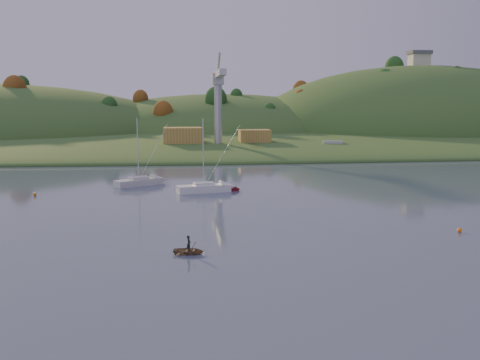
{
  "coord_description": "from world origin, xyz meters",
  "views": [
    {
      "loc": [
        -8.66,
        -32.13,
        14.53
      ],
      "look_at": [
        -1.01,
        36.81,
        4.35
      ],
      "focal_mm": 40.0,
      "sensor_mm": 36.0,
      "label": 1
    }
  ],
  "objects": [
    {
      "name": "buoy_1",
      "position": [
        -31.41,
        52.82,
        0.25
      ],
      "size": [
        0.5,
        0.5,
        0.5
      ],
      "primitive_type": "sphere",
      "color": "orange",
      "rests_on": "ground"
    },
    {
      "name": "ground",
      "position": [
        0.0,
        0.0,
        0.0
      ],
      "size": [
        500.0,
        500.0,
        0.0
      ],
      "primitive_type": "plane",
      "color": "#313F51",
      "rests_on": "ground"
    },
    {
      "name": "sailboat_near",
      "position": [
        -16.09,
        61.56,
        0.76
      ],
      "size": [
        8.47,
        6.89,
        11.8
      ],
      "rotation": [
        0.0,
        0.0,
        0.6
      ],
      "color": "silver",
      "rests_on": "ground"
    },
    {
      "name": "shed_west",
      "position": [
        -8.0,
        123.0,
        4.8
      ],
      "size": [
        11.0,
        8.0,
        4.8
      ],
      "primitive_type": "cube",
      "color": "olive",
      "rests_on": "wharf"
    },
    {
      "name": "wharf",
      "position": [
        5.0,
        122.0,
        1.2
      ],
      "size": [
        42.0,
        16.0,
        2.4
      ],
      "primitive_type": "cube",
      "color": "slate",
      "rests_on": "ground"
    },
    {
      "name": "hillside_trees",
      "position": [
        0.0,
        185.0,
        0.0
      ],
      "size": [
        280.0,
        50.0,
        32.0
      ],
      "primitive_type": null,
      "color": "#184016",
      "rests_on": "ground"
    },
    {
      "name": "shore_slope",
      "position": [
        0.0,
        165.0,
        0.0
      ],
      "size": [
        640.0,
        150.0,
        7.0
      ],
      "primitive_type": "ellipsoid",
      "color": "#2B4E1F",
      "rests_on": "ground"
    },
    {
      "name": "far_shore",
      "position": [
        0.0,
        230.0,
        0.0
      ],
      "size": [
        620.0,
        220.0,
        1.5
      ],
      "primitive_type": "cube",
      "color": "#2B4E1F",
      "rests_on": "ground"
    },
    {
      "name": "work_vessel",
      "position": [
        35.0,
        118.0,
        1.21
      ],
      "size": [
        13.84,
        7.07,
        3.39
      ],
      "rotation": [
        0.0,
        0.0,
        -0.19
      ],
      "color": "slate",
      "rests_on": "ground"
    },
    {
      "name": "hill_center",
      "position": [
        10.0,
        210.0,
        0.0
      ],
      "size": [
        140.0,
        120.0,
        36.0
      ],
      "primitive_type": "ellipsoid",
      "color": "#2B4E1F",
      "rests_on": "ground"
    },
    {
      "name": "dock_crane",
      "position": [
        2.0,
        118.39,
        17.17
      ],
      "size": [
        3.2,
        28.0,
        20.3
      ],
      "color": "#B7B7BC",
      "rests_on": "wharf"
    },
    {
      "name": "paddler",
      "position": [
        -8.06,
        18.02,
        0.78
      ],
      "size": [
        0.47,
        0.63,
        1.57
      ],
      "primitive_type": "imported",
      "rotation": [
        0.0,
        0.0,
        1.38
      ],
      "color": "black",
      "rests_on": "ground"
    },
    {
      "name": "shed_east",
      "position": [
        13.0,
        124.0,
        4.4
      ],
      "size": [
        9.0,
        7.0,
        4.0
      ],
      "primitive_type": "cube",
      "color": "olive",
      "rests_on": "wharf"
    },
    {
      "name": "buoy_0",
      "position": [
        22.29,
        23.25,
        0.25
      ],
      "size": [
        0.5,
        0.5,
        0.5
      ],
      "primitive_type": "sphere",
      "color": "orange",
      "rests_on": "ground"
    },
    {
      "name": "hill_right",
      "position": [
        95.0,
        195.0,
        0.0
      ],
      "size": [
        150.0,
        130.0,
        60.0
      ],
      "primitive_type": "ellipsoid",
      "color": "#2B4E1F",
      "rests_on": "ground"
    },
    {
      "name": "sailboat_far",
      "position": [
        -5.1,
        53.4,
        0.77
      ],
      "size": [
        8.97,
        4.49,
        11.94
      ],
      "rotation": [
        0.0,
        0.0,
        0.23
      ],
      "color": "white",
      "rests_on": "ground"
    },
    {
      "name": "red_tender",
      "position": [
        -0.16,
        54.28,
        0.22
      ],
      "size": [
        3.27,
        1.6,
        1.06
      ],
      "rotation": [
        0.0,
        0.0,
        0.18
      ],
      "color": "#5B0D13",
      "rests_on": "ground"
    },
    {
      "name": "hilltop_house",
      "position": [
        95.0,
        195.0,
        33.4
      ],
      "size": [
        9.0,
        7.0,
        6.45
      ],
      "color": "beige",
      "rests_on": "hill_right"
    },
    {
      "name": "buoy_2",
      "position": [
        -18.43,
        66.35,
        0.25
      ],
      "size": [
        0.5,
        0.5,
        0.5
      ],
      "primitive_type": "sphere",
      "color": "orange",
      "rests_on": "ground"
    },
    {
      "name": "canoe",
      "position": [
        -8.06,
        18.02,
        0.31
      ],
      "size": [
        3.33,
        2.65,
        0.62
      ],
      "primitive_type": "imported",
      "rotation": [
        0.0,
        0.0,
        1.38
      ],
      "color": "#856949",
      "rests_on": "ground"
    }
  ]
}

